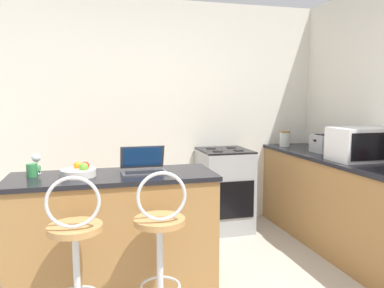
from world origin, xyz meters
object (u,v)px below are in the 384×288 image
object	(u,v)px
bar_stool_near	(76,260)
wine_glass_short	(36,159)
bar_stool_far	(160,251)
fruit_bowl	(79,172)
laptop	(143,165)
storage_jar	(285,139)
mug_green	(33,170)
toaster	(324,144)
microwave	(359,144)
stove_range	(224,189)

from	to	relation	value
bar_stool_near	wine_glass_short	world-z (taller)	wine_glass_short
bar_stool_near	wine_glass_short	xyz separation A→B (m)	(-0.30, 0.71, 0.54)
bar_stool_far	fruit_bowl	world-z (taller)	bar_stool_far
bar_stool_far	wine_glass_short	bearing A→B (deg)	139.88
wine_glass_short	fruit_bowl	xyz separation A→B (m)	(0.32, -0.18, -0.08)
laptop	storage_jar	xyz separation A→B (m)	(1.84, 1.12, 0.04)
bar_stool_near	mug_green	distance (m)	0.83
wine_glass_short	bar_stool_far	bearing A→B (deg)	-40.12
bar_stool_far	mug_green	distance (m)	1.15
bar_stool_far	toaster	bearing A→B (deg)	29.80
storage_jar	wine_glass_short	world-z (taller)	storage_jar
microwave	bar_stool_far	bearing A→B (deg)	-163.40
storage_jar	bar_stool_far	bearing A→B (deg)	-136.97
microwave	stove_range	xyz separation A→B (m)	(-0.96, 1.02, -0.62)
toaster	fruit_bowl	size ratio (longest dim) A/B	0.94
wine_glass_short	microwave	bearing A→B (deg)	-2.33
bar_stool_far	microwave	world-z (taller)	microwave
microwave	mug_green	xyz separation A→B (m)	(-2.83, 0.02, -0.10)
stove_range	fruit_bowl	world-z (taller)	fruit_bowl
bar_stool_far	stove_range	xyz separation A→B (m)	(1.02, 1.61, -0.04)
laptop	stove_range	bearing A→B (deg)	44.69
laptop	storage_jar	distance (m)	2.16
microwave	toaster	bearing A→B (deg)	90.66
bar_stool_far	storage_jar	bearing A→B (deg)	43.03
bar_stool_near	stove_range	bearing A→B (deg)	46.01
bar_stool_near	wine_glass_short	distance (m)	0.94
microwave	wine_glass_short	size ratio (longest dim) A/B	3.14
laptop	bar_stool_far	bearing A→B (deg)	-87.01
bar_stool_near	microwave	bearing A→B (deg)	13.22
laptop	stove_range	size ratio (longest dim) A/B	0.38
stove_range	wine_glass_short	bearing A→B (deg)	-153.96
wine_glass_short	mug_green	xyz separation A→B (m)	(-0.02, -0.10, -0.07)
laptop	microwave	world-z (taller)	microwave
stove_range	mug_green	size ratio (longest dim) A/B	9.49
bar_stool_far	laptop	bearing A→B (deg)	92.99
toaster	fruit_bowl	bearing A→B (deg)	-166.35
mug_green	wine_glass_short	bearing A→B (deg)	81.02
toaster	bar_stool_far	bearing A→B (deg)	-150.20
toaster	bar_stool_near	bearing A→B (deg)	-155.74
bar_stool_near	bar_stool_far	world-z (taller)	same
bar_stool_far	fruit_bowl	bearing A→B (deg)	134.51
bar_stool_near	microwave	world-z (taller)	microwave
stove_range	mug_green	distance (m)	2.19
bar_stool_far	bar_stool_near	bearing A→B (deg)	180.00
storage_jar	wine_glass_short	distance (m)	2.83
bar_stool_far	microwave	size ratio (longest dim) A/B	2.08
laptop	toaster	bearing A→B (deg)	15.60
fruit_bowl	laptop	bearing A→B (deg)	5.32
bar_stool_near	mug_green	size ratio (longest dim) A/B	10.72
mug_green	microwave	bearing A→B (deg)	-0.32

